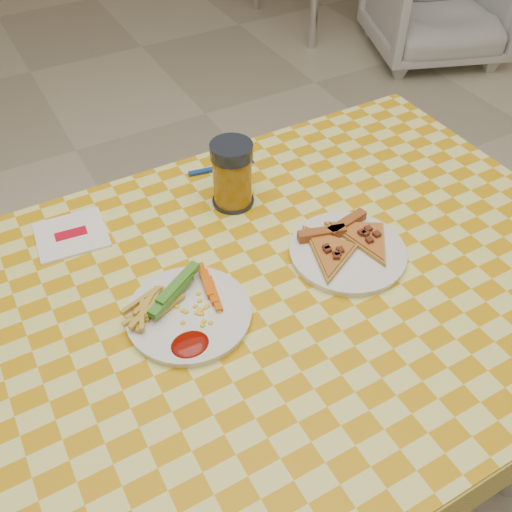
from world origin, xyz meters
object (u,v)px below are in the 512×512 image
at_px(table, 272,314).
at_px(drink_glass, 232,175).
at_px(plate_left, 189,315).
at_px(plate_right, 347,253).

relative_size(table, drink_glass, 9.08).
relative_size(plate_left, plate_right, 0.97).
bearing_deg(table, drink_glass, 78.56).
bearing_deg(plate_left, plate_right, -1.47).
relative_size(plate_right, drink_glass, 1.53).
bearing_deg(drink_glass, plate_right, -65.12).
bearing_deg(drink_glass, plate_left, -131.30).
bearing_deg(plate_right, drink_glass, 114.88).
height_order(table, plate_right, plate_right).
relative_size(plate_left, drink_glass, 1.48).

